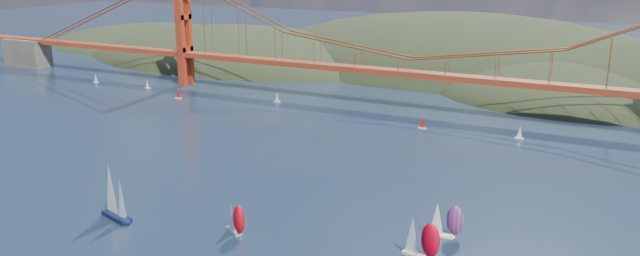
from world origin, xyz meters
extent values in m
ellipsoid|color=black|center=(-140.00, 260.00, -11.20)|extent=(240.00, 140.00, 64.00)
ellipsoid|color=black|center=(-10.00, 300.00, -16.80)|extent=(300.00, 180.00, 96.00)
ellipsoid|color=black|center=(60.00, 240.00, -8.40)|extent=(140.00, 110.00, 48.00)
ellipsoid|color=black|center=(-230.00, 290.00, -7.70)|extent=(200.00, 140.00, 44.00)
cube|color=maroon|center=(0.00, 180.00, 16.00)|extent=(440.00, 7.00, 1.60)
cube|color=maroon|center=(0.00, 180.00, 14.80)|extent=(440.00, 7.00, 0.80)
cube|color=maroon|center=(-120.00, 180.00, 27.50)|extent=(4.00, 8.50, 55.00)
cube|color=#4C443D|center=(-238.00, 180.00, 8.00)|extent=(28.00, 12.00, 16.00)
cube|color=maroon|center=(-250.00, 180.00, 16.00)|extent=(60.00, 7.00, 1.60)
cube|color=black|center=(-28.34, 37.50, 0.61)|extent=(10.48, 5.44, 1.21)
cylinder|color=#99999E|center=(-27.85, 37.37, 8.50)|extent=(0.15, 0.15, 14.58)
cone|color=silver|center=(-30.08, 37.99, 7.77)|extent=(6.97, 6.97, 12.83)
cone|color=silver|center=(-25.42, 36.69, 6.31)|extent=(4.98, 4.98, 10.21)
cube|color=silver|center=(2.38, 44.42, 0.33)|extent=(5.57, 4.06, 0.66)
cylinder|color=#99999E|center=(2.62, 44.28, 4.80)|extent=(0.08, 0.08, 8.28)
cone|color=silver|center=(1.52, 44.91, 4.39)|extent=(4.21, 4.21, 7.29)
ellipsoid|color=#AC0711|center=(5.03, 42.93, 4.39)|extent=(4.56, 4.02, 6.96)
cube|color=silver|center=(45.33, 52.03, 0.38)|extent=(6.55, 3.14, 0.76)
cylinder|color=#99999E|center=(45.63, 51.96, 5.49)|extent=(0.09, 0.09, 9.47)
cone|color=silver|center=(44.22, 52.29, 5.02)|extent=(4.24, 4.24, 8.33)
ellipsoid|color=red|center=(48.71, 51.25, 5.02)|extent=(4.93, 3.70, 7.95)
cube|color=white|center=(47.22, 64.56, 0.34)|extent=(5.89, 2.32, 0.69)
cylinder|color=#99999E|center=(47.50, 64.59, 4.99)|extent=(0.09, 0.09, 8.60)
cone|color=silver|center=(46.20, 64.43, 4.56)|extent=(3.59, 3.59, 7.56)
ellipsoid|color=red|center=(50.35, 64.96, 4.56)|extent=(4.30, 3.01, 7.22)
cube|color=silver|center=(-165.01, 162.16, 0.25)|extent=(3.00, 1.00, 0.50)
cone|color=white|center=(-165.01, 162.16, 2.60)|extent=(2.00, 2.00, 4.20)
cube|color=silver|center=(-130.64, 162.69, 0.25)|extent=(3.00, 1.00, 0.50)
cone|color=white|center=(-130.64, 162.69, 2.60)|extent=(2.00, 2.00, 4.20)
cube|color=silver|center=(-102.43, 151.58, 0.25)|extent=(3.00, 1.00, 0.50)
cone|color=red|center=(-102.43, 151.58, 2.60)|extent=(2.00, 2.00, 4.20)
cube|color=silver|center=(-57.97, 166.01, 0.25)|extent=(3.00, 1.00, 0.50)
cone|color=white|center=(-57.97, 166.01, 2.60)|extent=(2.00, 2.00, 4.20)
cube|color=silver|center=(49.40, 155.93, 0.25)|extent=(3.00, 1.00, 0.50)
cone|color=white|center=(49.40, 155.93, 2.60)|extent=(2.00, 2.00, 4.20)
cube|color=silver|center=(13.91, 153.19, 0.25)|extent=(3.00, 1.00, 0.50)
cone|color=red|center=(13.91, 153.19, 2.60)|extent=(2.00, 2.00, 4.20)
camera|label=1|loc=(82.97, -68.34, 64.28)|focal=35.00mm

